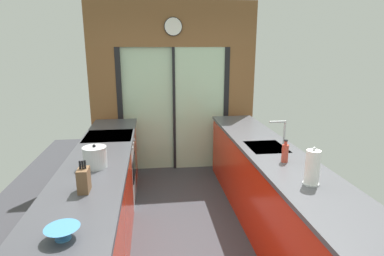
{
  "coord_description": "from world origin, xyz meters",
  "views": [
    {
      "loc": [
        -0.36,
        -2.65,
        1.99
      ],
      "look_at": [
        0.09,
        0.83,
        1.09
      ],
      "focal_mm": 29.45,
      "sensor_mm": 36.0,
      "label": 1
    }
  ],
  "objects_px": {
    "stock_pot": "(95,157)",
    "paper_towel_roll": "(312,168)",
    "knife_block": "(84,180)",
    "oven_range": "(111,170)",
    "soap_bottle": "(285,153)",
    "mixing_bowl": "(63,233)"
  },
  "relations": [
    {
      "from": "paper_towel_roll",
      "to": "oven_range",
      "type": "bearing_deg",
      "value": 136.56
    },
    {
      "from": "mixing_bowl",
      "to": "stock_pot",
      "type": "xyz_separation_m",
      "value": [
        0.0,
        1.13,
        0.06
      ]
    },
    {
      "from": "knife_block",
      "to": "soap_bottle",
      "type": "height_order",
      "value": "knife_block"
    },
    {
      "from": "knife_block",
      "to": "stock_pot",
      "type": "bearing_deg",
      "value": 90.0
    },
    {
      "from": "stock_pot",
      "to": "paper_towel_roll",
      "type": "height_order",
      "value": "paper_towel_roll"
    },
    {
      "from": "oven_range",
      "to": "knife_block",
      "type": "xyz_separation_m",
      "value": [
        0.02,
        -1.6,
        0.56
      ]
    },
    {
      "from": "knife_block",
      "to": "paper_towel_roll",
      "type": "relative_size",
      "value": 0.8
    },
    {
      "from": "soap_bottle",
      "to": "paper_towel_roll",
      "type": "relative_size",
      "value": 0.7
    },
    {
      "from": "stock_pot",
      "to": "soap_bottle",
      "type": "height_order",
      "value": "soap_bottle"
    },
    {
      "from": "knife_block",
      "to": "soap_bottle",
      "type": "distance_m",
      "value": 1.83
    },
    {
      "from": "soap_bottle",
      "to": "oven_range",
      "type": "bearing_deg",
      "value": 146.6
    },
    {
      "from": "knife_block",
      "to": "soap_bottle",
      "type": "bearing_deg",
      "value": 13.17
    },
    {
      "from": "stock_pot",
      "to": "paper_towel_roll",
      "type": "bearing_deg",
      "value": -18.8
    },
    {
      "from": "stock_pot",
      "to": "paper_towel_roll",
      "type": "distance_m",
      "value": 1.88
    },
    {
      "from": "stock_pot",
      "to": "soap_bottle",
      "type": "relative_size",
      "value": 0.99
    },
    {
      "from": "mixing_bowl",
      "to": "soap_bottle",
      "type": "xyz_separation_m",
      "value": [
        1.78,
        1.04,
        0.05
      ]
    },
    {
      "from": "soap_bottle",
      "to": "stock_pot",
      "type": "bearing_deg",
      "value": 177.14
    },
    {
      "from": "mixing_bowl",
      "to": "soap_bottle",
      "type": "bearing_deg",
      "value": 30.28
    },
    {
      "from": "oven_range",
      "to": "stock_pot",
      "type": "height_order",
      "value": "stock_pot"
    },
    {
      "from": "oven_range",
      "to": "soap_bottle",
      "type": "height_order",
      "value": "soap_bottle"
    },
    {
      "from": "stock_pot",
      "to": "soap_bottle",
      "type": "bearing_deg",
      "value": -2.86
    },
    {
      "from": "knife_block",
      "to": "paper_towel_roll",
      "type": "xyz_separation_m",
      "value": [
        1.78,
        -0.1,
        0.05
      ]
    }
  ]
}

